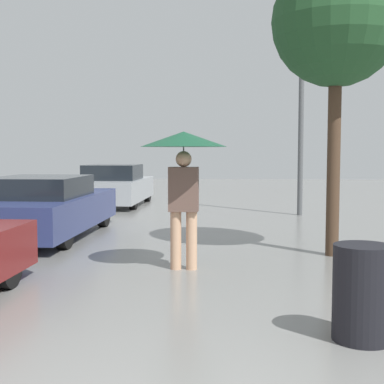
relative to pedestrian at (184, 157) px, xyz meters
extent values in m
cylinder|color=tan|center=(-0.11, 0.00, -1.19)|extent=(0.16, 0.16, 0.84)
cylinder|color=tan|center=(0.11, 0.00, -1.19)|extent=(0.16, 0.16, 0.84)
cube|color=brown|center=(0.00, 0.00, -0.46)|extent=(0.42, 0.24, 0.63)
sphere|color=tan|center=(0.00, 0.00, -0.03)|extent=(0.23, 0.23, 0.23)
cylinder|color=#515456|center=(0.00, 0.00, -0.19)|extent=(0.02, 0.02, 0.66)
cone|color=#14472D|center=(0.00, 0.00, 0.25)|extent=(1.22, 1.22, 0.21)
cylinder|color=black|center=(-2.07, -1.24, -1.32)|extent=(0.18, 0.59, 0.59)
cube|color=navy|center=(-3.05, 2.80, -1.12)|extent=(1.89, 4.48, 0.63)
cube|color=black|center=(-3.05, 2.58, -0.61)|extent=(1.60, 2.01, 0.39)
cylinder|color=black|center=(-3.90, 4.19, -1.29)|extent=(0.18, 0.64, 0.64)
cylinder|color=black|center=(-2.20, 4.19, -1.29)|extent=(0.18, 0.64, 0.64)
cylinder|color=black|center=(-2.20, 1.42, -1.29)|extent=(0.18, 0.64, 0.64)
cube|color=#9EA3A8|center=(-3.02, 8.98, -1.12)|extent=(1.84, 4.06, 0.65)
cube|color=black|center=(-3.02, 8.78, -0.57)|extent=(1.56, 1.82, 0.46)
cylinder|color=black|center=(-3.85, 10.24, -1.31)|extent=(0.18, 0.60, 0.60)
cylinder|color=black|center=(-2.19, 10.24, -1.31)|extent=(0.18, 0.60, 0.60)
cylinder|color=black|center=(-3.85, 7.72, -1.31)|extent=(0.18, 0.60, 0.60)
cylinder|color=black|center=(-2.19, 7.72, -1.31)|extent=(0.18, 0.60, 0.60)
cylinder|color=#473323|center=(2.30, 1.19, -0.03)|extent=(0.21, 0.21, 3.16)
sphere|color=#234C28|center=(2.30, 1.19, 2.11)|extent=(2.03, 2.03, 2.03)
cylinder|color=#515456|center=(2.45, 6.72, 0.88)|extent=(0.14, 0.14, 4.99)
sphere|color=beige|center=(2.45, 6.72, 3.45)|extent=(0.26, 0.26, 0.26)
cylinder|color=black|center=(1.85, -2.75, -1.18)|extent=(0.52, 0.52, 0.86)
camera|label=1|loc=(0.71, -7.51, 0.08)|focal=50.00mm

